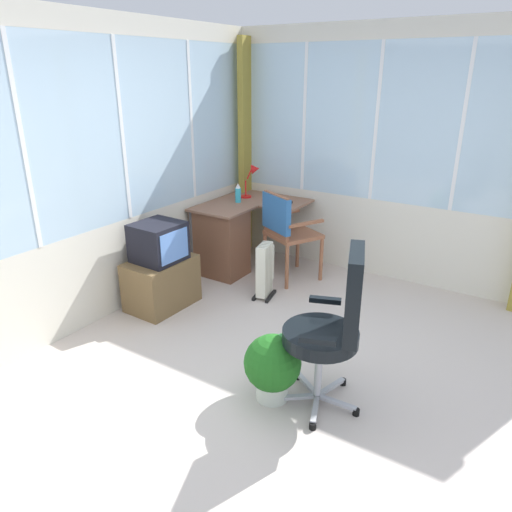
% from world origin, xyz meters
% --- Properties ---
extents(ground, '(5.70, 5.09, 0.06)m').
position_xyz_m(ground, '(0.00, 0.00, -0.03)').
color(ground, beige).
extents(north_window_panel, '(4.70, 0.07, 2.59)m').
position_xyz_m(north_window_panel, '(0.00, 2.08, 1.29)').
color(north_window_panel, silver).
rests_on(north_window_panel, ground).
extents(east_window_panel, '(0.07, 4.09, 2.59)m').
position_xyz_m(east_window_panel, '(2.38, -0.00, 1.29)').
color(east_window_panel, silver).
rests_on(east_window_panel, ground).
extents(curtain_corner, '(0.24, 0.10, 2.49)m').
position_xyz_m(curtain_corner, '(2.25, 1.95, 1.24)').
color(curtain_corner, olive).
rests_on(curtain_corner, ground).
extents(desk, '(1.12, 0.98, 0.76)m').
position_xyz_m(desk, '(1.49, 1.72, 0.41)').
color(desk, '#8A604A').
rests_on(desk, ground).
extents(desk_lamp, '(0.24, 0.21, 0.38)m').
position_xyz_m(desk_lamp, '(2.06, 1.71, 1.01)').
color(desk_lamp, red).
rests_on(desk_lamp, desk).
extents(tv_remote, '(0.05, 0.15, 0.02)m').
position_xyz_m(tv_remote, '(2.02, 1.25, 0.77)').
color(tv_remote, black).
rests_on(tv_remote, desk).
extents(spray_bottle, '(0.06, 0.06, 0.22)m').
position_xyz_m(spray_bottle, '(1.75, 1.71, 0.86)').
color(spray_bottle, '#34B3D1').
rests_on(spray_bottle, desk).
extents(wooden_armchair, '(0.65, 0.65, 0.96)m').
position_xyz_m(wooden_armchair, '(1.67, 1.07, 0.62)').
color(wooden_armchair, '#995C3E').
rests_on(wooden_armchair, ground).
extents(office_chair, '(0.63, 0.56, 1.12)m').
position_xyz_m(office_chair, '(0.03, -0.23, 0.64)').
color(office_chair, '#B7B7BF').
rests_on(office_chair, ground).
extents(tv_on_stand, '(0.65, 0.46, 0.83)m').
position_xyz_m(tv_on_stand, '(0.50, 1.74, 0.37)').
color(tv_on_stand, brown).
rests_on(tv_on_stand, ground).
extents(space_heater, '(0.33, 0.22, 0.56)m').
position_xyz_m(space_heater, '(1.22, 1.03, 0.28)').
color(space_heater, silver).
rests_on(space_heater, ground).
extents(potted_plant, '(0.39, 0.39, 0.48)m').
position_xyz_m(potted_plant, '(-0.12, 0.13, 0.28)').
color(potted_plant, silver).
rests_on(potted_plant, ground).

